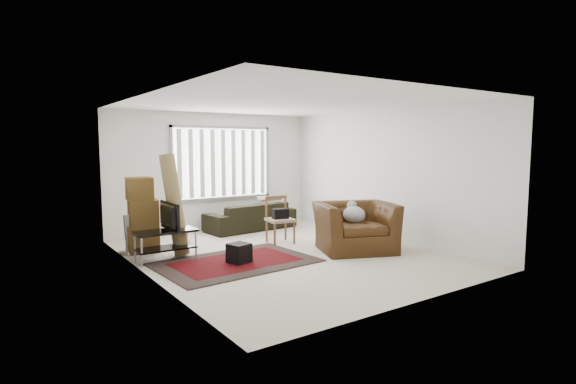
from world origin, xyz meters
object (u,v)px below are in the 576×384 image
object	(u,v)px
moving_boxes	(142,217)
armchair	(355,223)
side_chair	(280,217)
sofa	(250,212)
tv_stand	(165,239)

from	to	relation	value
moving_boxes	armchair	size ratio (longest dim) A/B	0.79
moving_boxes	side_chair	distance (m)	2.65
sofa	armchair	size ratio (longest dim) A/B	1.23
sofa	side_chair	world-z (taller)	side_chair
moving_boxes	sofa	distance (m)	2.86
side_chair	tv_stand	bearing A→B (deg)	-168.98
armchair	side_chair	bearing A→B (deg)	142.50
sofa	side_chair	bearing A→B (deg)	76.99
tv_stand	moving_boxes	world-z (taller)	moving_boxes
moving_boxes	side_chair	world-z (taller)	moving_boxes
moving_boxes	armchair	bearing A→B (deg)	-33.07
tv_stand	side_chair	distance (m)	2.38
sofa	tv_stand	bearing A→B (deg)	26.90
sofa	side_chair	size ratio (longest dim) A/B	2.29
side_chair	armchair	world-z (taller)	armchair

